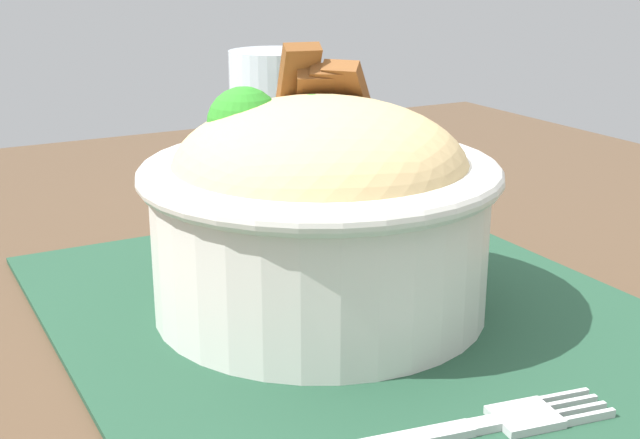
# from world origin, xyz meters

# --- Properties ---
(table) EXTENTS (1.07, 0.92, 0.73)m
(table) POSITION_xyz_m (0.00, 0.00, 0.67)
(table) COLOR #4C3826
(table) RESTS_ON ground_plane
(placemat) EXTENTS (0.42, 0.30, 0.00)m
(placemat) POSITION_xyz_m (0.02, -0.02, 0.73)
(placemat) COLOR #1E422D
(placemat) RESTS_ON table
(bowl) EXTENTS (0.19, 0.19, 0.14)m
(bowl) POSITION_xyz_m (-0.03, -0.03, 0.79)
(bowl) COLOR silver
(bowl) RESTS_ON placemat
(fork) EXTENTS (0.03, 0.13, 0.00)m
(fork) POSITION_xyz_m (0.11, -0.03, 0.74)
(fork) COLOR #BDBDBD
(fork) RESTS_ON placemat
(drinking_glass) EXTENTS (0.07, 0.07, 0.11)m
(drinking_glass) POSITION_xyz_m (-0.28, 0.07, 0.78)
(drinking_glass) COLOR silver
(drinking_glass) RESTS_ON table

